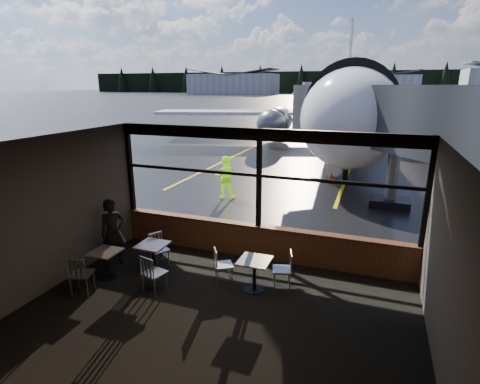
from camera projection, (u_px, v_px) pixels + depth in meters
The scene contains 31 objects.
ground_plane at pixel (371, 100), 118.61m from camera, with size 520.00×520.00×0.00m, color black.
carpet_floor at pixel (213, 318), 7.53m from camera, with size 8.00×6.00×0.01m, color black.
ceiling at pixel (209, 146), 6.57m from camera, with size 8.00×6.00×0.04m, color #38332D.
wall_left at pixel (48, 214), 8.37m from camera, with size 0.04×6.00×3.50m, color #4F473F.
wall_right at pixel (450, 274), 5.73m from camera, with size 0.04×6.00×3.50m, color #4F473F.
wall_back at pixel (105, 334), 4.34m from camera, with size 8.00×0.04×3.50m, color #4F473F.
window_sill at pixel (258, 242), 10.12m from camera, with size 8.00×0.28×0.90m, color #502A18.
window_header at pixel (260, 134), 9.32m from camera, with size 8.00×0.18×0.30m, color black.
mullion_left at pixel (130, 168), 10.94m from camera, with size 0.12×0.12×2.60m, color black.
mullion_centre at pixel (259, 179), 9.64m from camera, with size 0.12×0.12×2.60m, color black.
mullion_right at pixel (428, 194), 8.34m from camera, with size 0.12×0.12×2.60m, color black.
window_transom at pixel (259, 175), 9.61m from camera, with size 8.00×0.10×0.08m, color black.
airliner at pixel (351, 66), 28.30m from camera, with size 32.14×38.57×11.78m, color white, non-canonical shape.
jet_bridge at pixel (401, 148), 13.37m from camera, with size 8.85×10.82×4.72m, color #2D2D2F, non-canonical shape.
cafe_table_near at pixel (254, 275), 8.49m from camera, with size 0.69×0.69×0.76m, color gray, non-canonical shape.
cafe_table_mid at pixel (153, 258), 9.32m from camera, with size 0.69×0.69×0.76m, color gray, non-canonical shape.
cafe_table_left at pixel (107, 265), 9.04m from camera, with size 0.65×0.65×0.71m, color #A39D96, non-canonical shape.
chair_near_e at pixel (282, 270), 8.59m from camera, with size 0.49×0.49×0.90m, color beige, non-canonical shape.
chair_near_w at pixel (224, 265), 8.84m from camera, with size 0.47×0.47×0.86m, color beige, non-canonical shape.
chair_mid_s at pixel (154, 274), 8.37m from camera, with size 0.52×0.52×0.95m, color #B3AEA1, non-canonical shape.
chair_mid_w at pixel (159, 250), 9.64m from camera, with size 0.48×0.48×0.87m, color beige, non-canonical shape.
chair_left_s at pixel (82, 274), 8.34m from camera, with size 0.52×0.52×0.95m, color #B3ADA1, non-canonical shape.
passenger at pixel (113, 233), 9.60m from camera, with size 0.65×0.42×1.77m, color black.
ground_crew at pixel (225, 177), 15.42m from camera, with size 0.86×0.67×1.76m, color #BFF219.
cone_nose at pixel (331, 177), 18.00m from camera, with size 0.40×0.40×0.55m, color orange.
hangar_left at pixel (233, 83), 194.35m from camera, with size 45.00×18.00×11.00m, color silver, non-canonical shape.
hangar_mid at pixel (376, 84), 175.94m from camera, with size 38.00×15.00×10.00m, color silver, non-canonical shape.
fuel_tank_a at pixel (311, 88), 183.66m from camera, with size 8.00×8.00×6.00m, color silver.
fuel_tank_b at pixel (331, 88), 180.37m from camera, with size 8.00×8.00×6.00m, color silver.
fuel_tank_c at pixel (353, 88), 177.07m from camera, with size 8.00×8.00×6.00m, color silver.
treeline at pixel (376, 82), 198.24m from camera, with size 360.00×3.00×12.00m, color black.
Camera 1 is at (2.75, -8.96, 4.54)m, focal length 28.00 mm.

